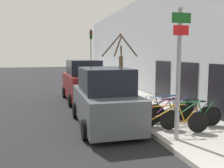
# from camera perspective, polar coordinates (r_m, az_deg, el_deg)

# --- Properties ---
(ground_plane) EXTENTS (80.00, 80.00, 0.00)m
(ground_plane) POSITION_cam_1_polar(r_m,az_deg,el_deg) (14.31, -5.89, -3.98)
(ground_plane) COLOR black
(sidewalk_curb) EXTENTS (3.20, 32.00, 0.15)m
(sidewalk_curb) POSITION_cam_1_polar(r_m,az_deg,el_deg) (17.57, 0.96, -1.68)
(sidewalk_curb) COLOR #9E9B93
(sidewalk_curb) RESTS_ON ground
(building_facade) EXTENTS (0.23, 32.00, 6.50)m
(building_facade) POSITION_cam_1_polar(r_m,az_deg,el_deg) (17.88, 6.50, 8.56)
(building_facade) COLOR #B2B7C1
(building_facade) RESTS_ON ground
(signpost) EXTENTS (0.59, 0.15, 3.82)m
(signpost) POSITION_cam_1_polar(r_m,az_deg,el_deg) (7.45, 14.96, 2.86)
(signpost) COLOR #939399
(signpost) RESTS_ON sidewalk_curb
(bicycle_0) EXTENTS (2.56, 0.54, 0.96)m
(bicycle_0) POSITION_cam_1_polar(r_m,az_deg,el_deg) (8.21, 13.11, -8.29)
(bicycle_0) COLOR black
(bicycle_0) RESTS_ON sidewalk_curb
(bicycle_1) EXTENTS (2.41, 0.44, 0.95)m
(bicycle_1) POSITION_cam_1_polar(r_m,az_deg,el_deg) (9.07, 17.75, -7.03)
(bicycle_1) COLOR black
(bicycle_1) RESTS_ON sidewalk_curb
(bicycle_2) EXTENTS (2.33, 1.16, 0.96)m
(bicycle_2) POSITION_cam_1_polar(r_m,az_deg,el_deg) (9.43, 15.66, -6.39)
(bicycle_2) COLOR black
(bicycle_2) RESTS_ON sidewalk_curb
(bicycle_3) EXTENTS (2.22, 0.90, 0.92)m
(bicycle_3) POSITION_cam_1_polar(r_m,az_deg,el_deg) (9.42, 12.56, -6.41)
(bicycle_3) COLOR black
(bicycle_3) RESTS_ON sidewalk_curb
(bicycle_4) EXTENTS (2.24, 0.65, 0.88)m
(bicycle_4) POSITION_cam_1_polar(r_m,az_deg,el_deg) (9.77, 11.18, -5.98)
(bicycle_4) COLOR black
(bicycle_4) RESTS_ON sidewalk_curb
(bicycle_5) EXTENTS (2.45, 0.44, 0.93)m
(bicycle_5) POSITION_cam_1_polar(r_m,az_deg,el_deg) (10.19, 12.36, -5.38)
(bicycle_5) COLOR black
(bicycle_5) RESTS_ON sidewalk_curb
(parked_car_0) EXTENTS (2.13, 4.62, 2.18)m
(parked_car_0) POSITION_cam_1_polar(r_m,az_deg,el_deg) (9.31, -1.76, -3.60)
(parked_car_0) COLOR #51565B
(parked_car_0) RESTS_ON ground
(parked_car_1) EXTENTS (2.15, 4.59, 2.34)m
(parked_car_1) POSITION_cam_1_polar(r_m,az_deg,el_deg) (14.35, -6.62, 0.38)
(parked_car_1) COLOR maroon
(parked_car_1) RESTS_ON ground
(pedestrian_near) EXTENTS (0.43, 0.36, 1.63)m
(pedestrian_near) POSITION_cam_1_polar(r_m,az_deg,el_deg) (13.52, 4.72, 0.08)
(pedestrian_near) COLOR #333338
(pedestrian_near) RESTS_ON sidewalk_curb
(street_tree) EXTENTS (2.01, 1.27, 3.54)m
(street_tree) POSITION_cam_1_polar(r_m,az_deg,el_deg) (12.30, 2.01, 2.64)
(street_tree) COLOR brown
(street_tree) RESTS_ON sidewalk_curb
(traffic_light) EXTENTS (0.20, 0.30, 4.50)m
(traffic_light) POSITION_cam_1_polar(r_m,az_deg,el_deg) (20.04, -4.82, 7.84)
(traffic_light) COLOR #939399
(traffic_light) RESTS_ON sidewalk_curb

